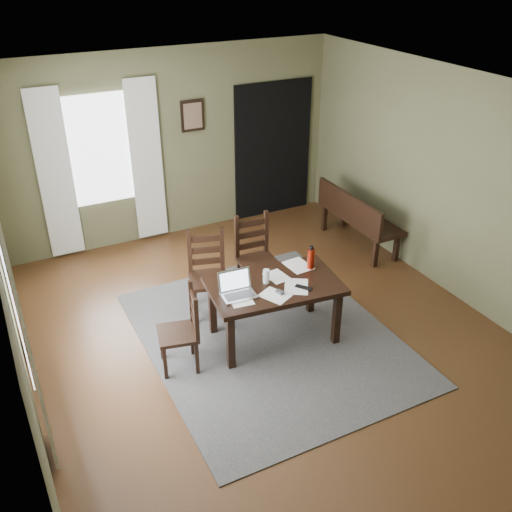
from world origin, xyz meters
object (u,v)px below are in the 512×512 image
chair_back_left (208,275)px  chair_end (182,331)px  bench (356,215)px  dining_table (274,290)px  water_bottle (311,258)px  chair_back_right (256,258)px  laptop (237,288)px

chair_back_left → chair_end: bearing=-110.8°
bench → dining_table: bearing=123.9°
chair_back_left → water_bottle: 1.23m
chair_back_left → chair_back_right: size_ratio=0.98×
laptop → water_bottle: (0.96, 0.10, 0.06)m
dining_table → laptop: 0.46m
water_bottle → chair_end: bearing=-175.8°
chair_back_right → bench: chair_back_right is taller
chair_end → bench: size_ratio=0.62×
chair_back_left → bench: (2.52, 0.59, -0.00)m
dining_table → water_bottle: size_ratio=5.42×
dining_table → chair_back_right: (0.24, 0.91, -0.12)m
chair_end → water_bottle: water_bottle is taller
bench → water_bottle: size_ratio=5.39×
chair_end → bench: 3.45m
chair_back_right → bench: 1.91m
chair_end → chair_back_right: (1.31, 0.92, 0.06)m
dining_table → chair_end: size_ratio=1.63×
laptop → water_bottle: size_ratio=1.35×
chair_end → dining_table: bearing=103.0°
chair_back_left → bench: size_ratio=0.69×
dining_table → laptop: size_ratio=4.01×
chair_back_right → water_bottle: 0.91m
chair_end → chair_back_left: 1.03m
chair_end → chair_back_left: (0.63, 0.82, 0.05)m
dining_table → chair_end: chair_end is taller
chair_back_left → bench: 2.59m
dining_table → bench: (2.09, 1.40, -0.13)m
bench → water_bottle: bearing=129.6°
chair_back_left → bench: chair_back_left is taller
chair_end → chair_back_right: 1.60m
chair_end → water_bottle: 1.63m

